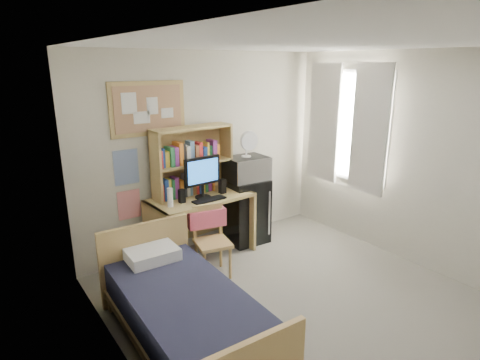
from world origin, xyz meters
TOP-DOWN VIEW (x-y plane):
  - floor at (0.00, 0.00)m, footprint 3.60×4.20m
  - ceiling at (0.00, 0.00)m, footprint 3.60×4.20m
  - wall_back at (0.00, 2.10)m, footprint 3.60×0.04m
  - wall_left at (-1.80, 0.00)m, footprint 0.04×4.20m
  - wall_right at (1.80, 0.00)m, footprint 0.04×4.20m
  - window_unit at (1.75, 1.20)m, footprint 0.10×1.40m
  - curtain_left at (1.72, 0.80)m, footprint 0.04×0.55m
  - curtain_right at (1.72, 1.60)m, footprint 0.04×0.55m
  - bulletin_board at (-0.78, 2.08)m, footprint 0.94×0.03m
  - poster_wave at (-1.10, 2.09)m, footprint 0.30×0.01m
  - poster_japan at (-1.10, 2.09)m, footprint 0.28×0.01m
  - desk at (-0.29, 1.75)m, footprint 1.34×0.72m
  - desk_chair at (-0.44, 1.24)m, footprint 0.50×0.50m
  - mini_fridge at (0.46, 1.81)m, footprint 0.56×0.56m
  - bed at (-1.28, 0.32)m, footprint 0.99×1.90m
  - hutch at (-0.30, 1.90)m, footprint 1.07×0.32m
  - monitor at (-0.29, 1.69)m, footprint 0.50×0.06m
  - keyboard at (-0.28, 1.55)m, footprint 0.43×0.16m
  - speaker_left at (-0.59, 1.68)m, footprint 0.07×0.07m
  - speaker_right at (0.01, 1.71)m, footprint 0.08×0.08m
  - water_bottle at (-0.77, 1.63)m, footprint 0.07×0.07m
  - hoodie at (-0.40, 1.43)m, footprint 0.48×0.23m
  - microwave at (0.45, 1.79)m, footprint 0.57×0.44m
  - desk_fan at (0.45, 1.79)m, footprint 0.27×0.27m
  - pillow at (-1.26, 1.07)m, footprint 0.51×0.36m

SIDE VIEW (x-z plane):
  - floor at x=0.00m, z-range -0.02..0.00m
  - bed at x=-1.28m, z-range 0.00..0.52m
  - desk at x=-0.29m, z-range 0.00..0.82m
  - desk_chair at x=-0.44m, z-range 0.00..0.85m
  - mini_fridge at x=0.46m, z-range 0.00..0.91m
  - pillow at x=-1.26m, z-range 0.52..0.64m
  - hoodie at x=-0.40m, z-range 0.55..0.76m
  - poster_japan at x=-1.10m, z-range 0.60..0.96m
  - keyboard at x=-0.28m, z-range 0.82..0.84m
  - speaker_left at x=-0.59m, z-range 0.82..0.98m
  - speaker_right at x=0.01m, z-range 0.82..1.01m
  - water_bottle at x=-0.77m, z-range 0.82..1.05m
  - microwave at x=0.45m, z-range 0.91..1.22m
  - monitor at x=-0.29m, z-range 0.82..1.35m
  - poster_wave at x=-1.10m, z-range 1.04..1.46m
  - hutch at x=-0.30m, z-range 0.82..1.69m
  - wall_back at x=0.00m, z-range 0.00..2.60m
  - wall_left at x=-1.80m, z-range 0.00..2.60m
  - wall_right at x=1.80m, z-range 0.00..2.60m
  - desk_fan at x=0.45m, z-range 1.22..1.54m
  - window_unit at x=1.75m, z-range 0.75..2.45m
  - curtain_left at x=1.72m, z-range 0.75..2.45m
  - curtain_right at x=1.72m, z-range 0.75..2.45m
  - bulletin_board at x=-0.78m, z-range 1.60..2.24m
  - ceiling at x=0.00m, z-range 2.59..2.61m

